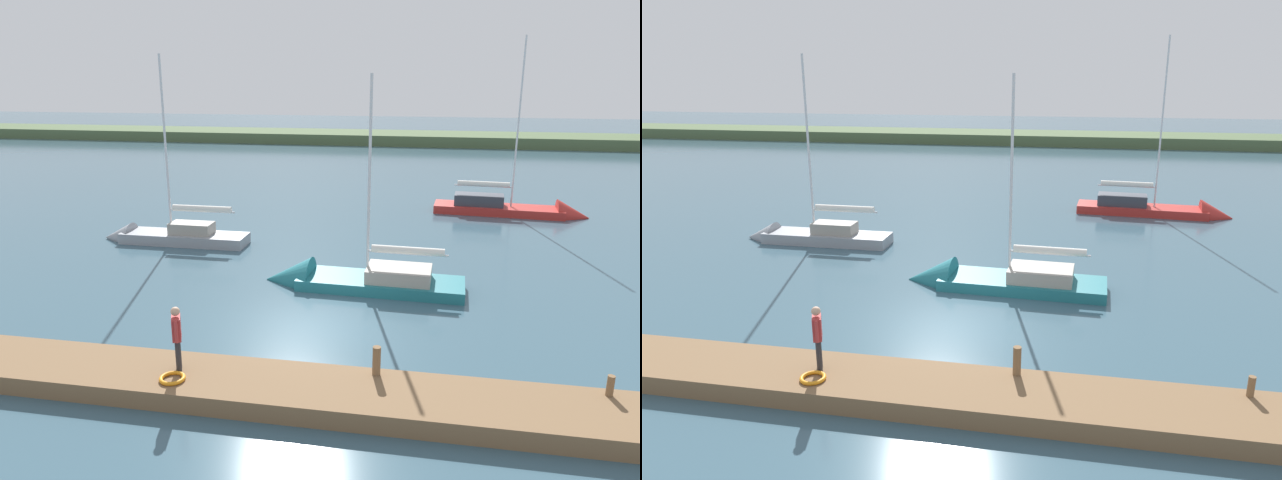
{
  "view_description": "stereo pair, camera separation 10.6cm",
  "coord_description": "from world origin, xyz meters",
  "views": [
    {
      "loc": [
        -3.24,
        17.04,
        7.87
      ],
      "look_at": [
        0.59,
        -3.56,
        1.89
      ],
      "focal_mm": 32.58,
      "sensor_mm": 36.0,
      "label": 1
    },
    {
      "loc": [
        -3.34,
        17.02,
        7.87
      ],
      "look_at": [
        0.59,
        -3.56,
        1.89
      ],
      "focal_mm": 32.58,
      "sensor_mm": 36.0,
      "label": 2
    }
  ],
  "objects": [
    {
      "name": "sailboat_outer_mooring",
      "position": [
        -0.39,
        -3.87,
        0.12
      ],
      "size": [
        7.77,
        2.39,
        8.93
      ],
      "rotation": [
        0.0,
        0.0,
        -0.04
      ],
      "color": "#1E6B75",
      "rests_on": "ground_plane"
    },
    {
      "name": "dock_pier",
      "position": [
        0.0,
        4.48,
        0.25
      ],
      "size": [
        22.23,
        2.22,
        0.5
      ],
      "primitive_type": "cube",
      "color": "brown",
      "rests_on": "ground_plane"
    },
    {
      "name": "sailboat_behind_pier",
      "position": [
        9.04,
        -8.35,
        0.2
      ],
      "size": [
        7.3,
        1.66,
        9.52
      ],
      "rotation": [
        0.0,
        0.0,
        -0.01
      ],
      "color": "gray",
      "rests_on": "ground_plane"
    },
    {
      "name": "far_shoreline",
      "position": [
        0.0,
        -53.55,
        0.0
      ],
      "size": [
        180.0,
        8.0,
        2.4
      ],
      "primitive_type": "cube",
      "color": "#4C603D",
      "rests_on": "ground_plane"
    },
    {
      "name": "mooring_post_far",
      "position": [
        -2.22,
        3.7,
        0.89
      ],
      "size": [
        0.21,
        0.21,
        0.77
      ],
      "primitive_type": "cylinder",
      "color": "brown",
      "rests_on": "dock_pier"
    },
    {
      "name": "ground_plane",
      "position": [
        0.0,
        0.0,
        0.0
      ],
      "size": [
        200.0,
        200.0,
        0.0
      ],
      "primitive_type": "plane",
      "color": "#385666"
    },
    {
      "name": "mooring_post_near",
      "position": [
        -7.78,
        3.7,
        0.76
      ],
      "size": [
        0.17,
        0.17,
        0.52
      ],
      "primitive_type": "cylinder",
      "color": "brown",
      "rests_on": "dock_pier"
    },
    {
      "name": "sailboat_far_left",
      "position": [
        -8.6,
        -17.47,
        0.17
      ],
      "size": [
        8.79,
        2.68,
        10.89
      ],
      "rotation": [
        0.0,
        0.0,
        3.06
      ],
      "color": "#B22823",
      "rests_on": "ground_plane"
    },
    {
      "name": "life_ring_buoy",
      "position": [
        2.78,
        4.92,
        0.55
      ],
      "size": [
        0.66,
        0.66,
        0.1
      ],
      "primitive_type": "torus",
      "color": "orange",
      "rests_on": "dock_pier"
    },
    {
      "name": "person_on_dock",
      "position": [
        2.83,
        4.37,
        1.51
      ],
      "size": [
        0.39,
        0.61,
        1.74
      ],
      "rotation": [
        0.0,
        0.0,
        0.4
      ],
      "color": "#28282D",
      "rests_on": "dock_pier"
    }
  ]
}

